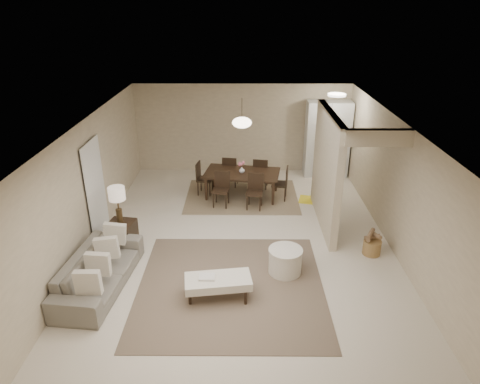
{
  "coord_description": "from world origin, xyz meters",
  "views": [
    {
      "loc": [
        0.01,
        -7.26,
        4.55
      ],
      "look_at": [
        -0.04,
        0.55,
        1.05
      ],
      "focal_mm": 32.0,
      "sensor_mm": 36.0,
      "label": 1
    }
  ],
  "objects_px": {
    "pantry_cabinet": "(327,139)",
    "dining_table": "(242,185)",
    "sofa": "(99,271)",
    "side_table": "(122,235)",
    "ottoman_bench": "(218,282)",
    "wicker_basket": "(372,247)",
    "round_pouf": "(285,261)"
  },
  "relations": [
    {
      "from": "pantry_cabinet",
      "to": "dining_table",
      "type": "relative_size",
      "value": 1.14
    },
    {
      "from": "sofa",
      "to": "side_table",
      "type": "xyz_separation_m",
      "value": [
        0.05,
        1.31,
        -0.04
      ]
    },
    {
      "from": "sofa",
      "to": "ottoman_bench",
      "type": "relative_size",
      "value": 1.9
    },
    {
      "from": "sofa",
      "to": "wicker_basket",
      "type": "bearing_deg",
      "value": -71.69
    },
    {
      "from": "round_pouf",
      "to": "side_table",
      "type": "bearing_deg",
      "value": 164.63
    },
    {
      "from": "round_pouf",
      "to": "dining_table",
      "type": "xyz_separation_m",
      "value": [
        -0.79,
        3.33,
        0.08
      ]
    },
    {
      "from": "sofa",
      "to": "ottoman_bench",
      "type": "bearing_deg",
      "value": -92.1
    },
    {
      "from": "side_table",
      "to": "wicker_basket",
      "type": "bearing_deg",
      "value": -2.74
    },
    {
      "from": "pantry_cabinet",
      "to": "dining_table",
      "type": "height_order",
      "value": "pantry_cabinet"
    },
    {
      "from": "ottoman_bench",
      "to": "dining_table",
      "type": "height_order",
      "value": "dining_table"
    },
    {
      "from": "pantry_cabinet",
      "to": "side_table",
      "type": "distance_m",
      "value": 6.25
    },
    {
      "from": "sofa",
      "to": "wicker_basket",
      "type": "distance_m",
      "value": 5.11
    },
    {
      "from": "round_pouf",
      "to": "wicker_basket",
      "type": "height_order",
      "value": "round_pouf"
    },
    {
      "from": "sofa",
      "to": "round_pouf",
      "type": "xyz_separation_m",
      "value": [
        3.23,
        0.43,
        -0.08
      ]
    },
    {
      "from": "ottoman_bench",
      "to": "pantry_cabinet",
      "type": "bearing_deg",
      "value": 55.92
    },
    {
      "from": "wicker_basket",
      "to": "dining_table",
      "type": "xyz_separation_m",
      "value": [
        -2.55,
        2.69,
        0.18
      ]
    },
    {
      "from": "round_pouf",
      "to": "wicker_basket",
      "type": "distance_m",
      "value": 1.87
    },
    {
      "from": "dining_table",
      "to": "side_table",
      "type": "bearing_deg",
      "value": -125.15
    },
    {
      "from": "pantry_cabinet",
      "to": "ottoman_bench",
      "type": "bearing_deg",
      "value": -116.11
    },
    {
      "from": "side_table",
      "to": "dining_table",
      "type": "height_order",
      "value": "dining_table"
    },
    {
      "from": "ottoman_bench",
      "to": "wicker_basket",
      "type": "distance_m",
      "value": 3.24
    },
    {
      "from": "sofa",
      "to": "round_pouf",
      "type": "relative_size",
      "value": 3.52
    },
    {
      "from": "sofa",
      "to": "side_table",
      "type": "bearing_deg",
      "value": 4.0
    },
    {
      "from": "ottoman_bench",
      "to": "dining_table",
      "type": "bearing_deg",
      "value": 76.65
    },
    {
      "from": "ottoman_bench",
      "to": "wicker_basket",
      "type": "relative_size",
      "value": 3.3
    },
    {
      "from": "pantry_cabinet",
      "to": "wicker_basket",
      "type": "height_order",
      "value": "pantry_cabinet"
    },
    {
      "from": "sofa",
      "to": "round_pouf",
      "type": "distance_m",
      "value": 3.26
    },
    {
      "from": "dining_table",
      "to": "sofa",
      "type": "bearing_deg",
      "value": -113.87
    },
    {
      "from": "ottoman_bench",
      "to": "wicker_basket",
      "type": "height_order",
      "value": "ottoman_bench"
    },
    {
      "from": "pantry_cabinet",
      "to": "dining_table",
      "type": "xyz_separation_m",
      "value": [
        -2.36,
        -1.53,
        -0.73
      ]
    },
    {
      "from": "round_pouf",
      "to": "wicker_basket",
      "type": "bearing_deg",
      "value": 20.0
    },
    {
      "from": "pantry_cabinet",
      "to": "sofa",
      "type": "relative_size",
      "value": 0.97
    }
  ]
}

